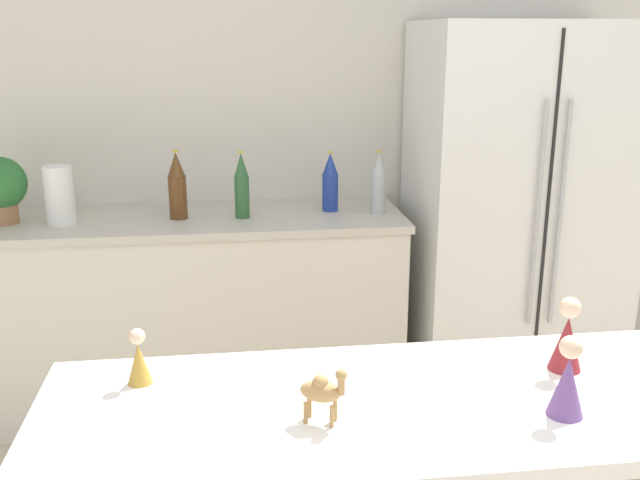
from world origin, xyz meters
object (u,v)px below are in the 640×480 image
back_bottle_1 (177,186)px  camel_figurine (323,390)px  refrigerator (514,216)px  potted_plant (0,187)px  paper_towel_roll (59,195)px  wise_man_figurine_crimson (567,339)px  back_bottle_3 (378,184)px  back_bottle_2 (242,186)px  back_bottle_0 (330,183)px  wise_man_figurine_blue (568,382)px  wise_man_figurine_purple (139,360)px

back_bottle_1 → camel_figurine: bearing=-78.8°
refrigerator → potted_plant: refrigerator is taller
paper_towel_roll → wise_man_figurine_crimson: 2.27m
paper_towel_roll → back_bottle_3: (1.39, 0.01, 0.01)m
back_bottle_2 → wise_man_figurine_crimson: bearing=-69.7°
paper_towel_roll → camel_figurine: size_ratio=2.21×
back_bottle_1 → back_bottle_3: size_ratio=1.06×
refrigerator → wise_man_figurine_crimson: 1.89m
back_bottle_0 → paper_towel_roll: bearing=-175.6°
wise_man_figurine_blue → wise_man_figurine_purple: size_ratio=1.34×
back_bottle_1 → wise_man_figurine_purple: 1.74m
paper_towel_roll → back_bottle_3: 1.39m
paper_towel_roll → back_bottle_1: back_bottle_1 is taller
refrigerator → paper_towel_roll: size_ratio=6.98×
potted_plant → paper_towel_roll: size_ratio=1.15×
paper_towel_roll → back_bottle_2: bearing=1.0°
refrigerator → paper_towel_roll: (-2.05, -0.02, 0.16)m
back_bottle_2 → wise_man_figurine_blue: (0.57, -1.96, 0.01)m
refrigerator → back_bottle_2: size_ratio=5.91×
wise_man_figurine_crimson → refrigerator: bearing=70.7°
potted_plant → refrigerator: bearing=-0.6°
back_bottle_1 → wise_man_figurine_purple: bearing=-89.1°
potted_plant → camel_figurine: bearing=-60.0°
refrigerator → back_bottle_0: (-0.87, 0.07, 0.17)m
potted_plant → back_bottle_2: size_ratio=0.97×
refrigerator → back_bottle_3: 0.68m
camel_figurine → refrigerator: bearing=58.7°
back_bottle_3 → wise_man_figurine_purple: back_bottle_3 is taller
potted_plant → wise_man_figurine_crimson: 2.47m
potted_plant → back_bottle_3: 1.64m
wise_man_figurine_crimson → back_bottle_0: bearing=97.6°
refrigerator → back_bottle_2: (-1.28, -0.01, 0.18)m
paper_towel_roll → back_bottle_2: (0.78, 0.01, 0.02)m
potted_plant → wise_man_figurine_crimson: (1.68, -1.80, -0.00)m
back_bottle_2 → wise_man_figurine_purple: (-0.26, -1.72, -0.00)m
refrigerator → back_bottle_3: bearing=-179.3°
back_bottle_3 → camel_figurine: 1.99m
potted_plant → back_bottle_1: 0.75m
back_bottle_0 → wise_man_figurine_purple: size_ratio=2.28×
back_bottle_0 → wise_man_figurine_purple: bearing=-110.3°
potted_plant → wise_man_figurine_crimson: size_ratio=1.75×
refrigerator → back_bottle_1: bearing=179.5°
back_bottle_1 → camel_figurine: size_ratio=2.68×
paper_towel_roll → wise_man_figurine_crimson: size_ratio=1.52×
back_bottle_0 → back_bottle_2: bearing=-169.2°
paper_towel_roll → back_bottle_2: 0.78m
back_bottle_1 → potted_plant: bearing=179.0°
back_bottle_1 → camel_figurine: (0.38, -1.94, 0.01)m
refrigerator → wise_man_figurine_purple: 2.31m
camel_figurine → wise_man_figurine_purple: 0.41m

